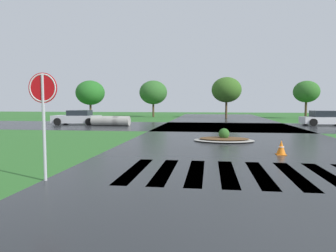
{
  "coord_description": "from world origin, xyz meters",
  "views": [
    {
      "loc": [
        -1.42,
        -4.1,
        2.0
      ],
      "look_at": [
        -3.38,
        10.31,
        0.89
      ],
      "focal_mm": 32.77,
      "sensor_mm": 36.0,
      "label": 1
    }
  ],
  "objects_px": {
    "car_white_sedan": "(325,118)",
    "traffic_cone": "(281,148)",
    "median_island": "(224,139)",
    "drainage_pipe_stack": "(111,121)",
    "car_dark_suv": "(77,118)",
    "stop_sign": "(43,101)"
  },
  "relations": [
    {
      "from": "car_white_sedan",
      "to": "car_dark_suv",
      "type": "xyz_separation_m",
      "value": [
        -22.21,
        -1.94,
        0.0
      ]
    },
    {
      "from": "median_island",
      "to": "car_white_sedan",
      "type": "height_order",
      "value": "car_white_sedan"
    },
    {
      "from": "car_white_sedan",
      "to": "traffic_cone",
      "type": "bearing_deg",
      "value": -116.86
    },
    {
      "from": "stop_sign",
      "to": "traffic_cone",
      "type": "height_order",
      "value": "stop_sign"
    },
    {
      "from": "median_island",
      "to": "stop_sign",
      "type": "bearing_deg",
      "value": -119.25
    },
    {
      "from": "median_island",
      "to": "drainage_pipe_stack",
      "type": "relative_size",
      "value": 0.92
    },
    {
      "from": "median_island",
      "to": "car_white_sedan",
      "type": "relative_size",
      "value": 0.75
    },
    {
      "from": "car_dark_suv",
      "to": "traffic_cone",
      "type": "distance_m",
      "value": 20.79
    },
    {
      "from": "car_white_sedan",
      "to": "traffic_cone",
      "type": "distance_m",
      "value": 18.11
    },
    {
      "from": "stop_sign",
      "to": "median_island",
      "type": "bearing_deg",
      "value": 60.25
    },
    {
      "from": "median_island",
      "to": "car_dark_suv",
      "type": "distance_m",
      "value": 16.69
    },
    {
      "from": "stop_sign",
      "to": "drainage_pipe_stack",
      "type": "xyz_separation_m",
      "value": [
        -4.35,
        18.38,
        -1.63
      ]
    },
    {
      "from": "median_island",
      "to": "traffic_cone",
      "type": "relative_size",
      "value": 5.52
    },
    {
      "from": "stop_sign",
      "to": "car_dark_suv",
      "type": "relative_size",
      "value": 0.63
    },
    {
      "from": "stop_sign",
      "to": "drainage_pipe_stack",
      "type": "distance_m",
      "value": 18.96
    },
    {
      "from": "stop_sign",
      "to": "drainage_pipe_stack",
      "type": "relative_size",
      "value": 0.81
    },
    {
      "from": "traffic_cone",
      "to": "car_dark_suv",
      "type": "bearing_deg",
      "value": 135.4
    },
    {
      "from": "car_white_sedan",
      "to": "traffic_cone",
      "type": "xyz_separation_m",
      "value": [
        -7.41,
        -16.53,
        -0.34
      ]
    },
    {
      "from": "car_dark_suv",
      "to": "traffic_cone",
      "type": "height_order",
      "value": "car_dark_suv"
    },
    {
      "from": "drainage_pipe_stack",
      "to": "stop_sign",
      "type": "bearing_deg",
      "value": -76.69
    },
    {
      "from": "drainage_pipe_stack",
      "to": "car_white_sedan",
      "type": "bearing_deg",
      "value": 9.23
    },
    {
      "from": "drainage_pipe_stack",
      "to": "median_island",
      "type": "bearing_deg",
      "value": -45.99
    }
  ]
}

